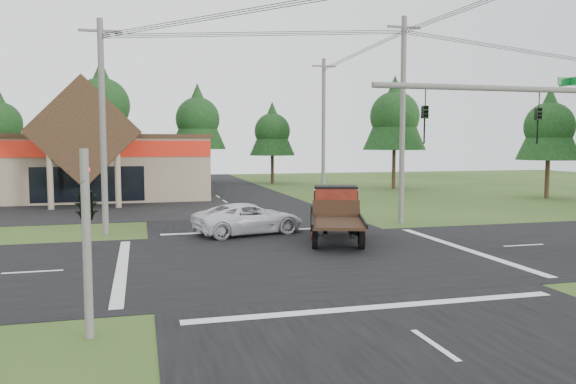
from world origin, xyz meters
name	(u,v)px	position (x,y,z in m)	size (l,w,h in m)	color
ground	(306,258)	(0.00, 0.00, 0.00)	(120.00, 120.00, 0.00)	#2B4719
road_ns	(306,257)	(0.00, 0.00, 0.01)	(12.00, 120.00, 0.02)	black
road_ew	(306,257)	(0.00, 0.00, 0.01)	(120.00, 12.00, 0.02)	black
parking_apron	(20,212)	(-14.00, 19.00, 0.01)	(28.00, 14.00, 0.02)	black
cvs_building	(22,164)	(-15.70, 29.57, 2.78)	(30.40, 18.20, 9.19)	gray
traffic_signal_corner	(86,186)	(-7.50, -7.32, 3.52)	(0.53, 2.48, 4.40)	#595651
utility_pole_nw	(103,125)	(-8.00, 8.00, 5.39)	(2.00, 0.30, 10.50)	#595651
utility_pole_ne	(403,118)	(8.00, 8.00, 5.89)	(2.00, 0.30, 11.50)	#595651
utility_pole_n	(324,128)	(8.00, 22.00, 5.74)	(2.00, 0.30, 11.20)	#595651
tree_row_b	(0,121)	(-20.00, 42.00, 6.70)	(5.60, 5.60, 10.10)	#332316
tree_row_c	(102,103)	(-10.00, 41.00, 8.72)	(7.28, 7.28, 13.13)	#332316
tree_row_d	(198,117)	(0.00, 42.00, 7.38)	(6.16, 6.16, 11.11)	#332316
tree_row_e	(272,129)	(8.00, 40.00, 6.03)	(5.04, 5.04, 9.09)	#332316
tree_side_ne	(395,114)	(18.00, 30.00, 7.38)	(6.16, 6.16, 11.11)	#332316
tree_side_e_near	(549,124)	(26.00, 18.00, 6.03)	(5.04, 5.04, 9.09)	#332316
antique_flatbed_truck	(337,214)	(2.36, 3.09, 1.26)	(2.31, 6.04, 2.53)	#4E100B
white_pickup	(249,219)	(-1.09, 6.36, 0.77)	(2.55, 5.52, 1.53)	silver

